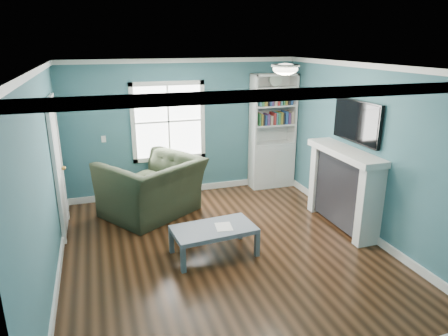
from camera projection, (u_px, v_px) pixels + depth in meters
name	position (u px, v px, depth m)	size (l,w,h in m)	color
floor	(224.00, 250.00, 5.80)	(5.00, 5.00, 0.00)	black
room_walls	(224.00, 145.00, 5.31)	(5.00, 5.00, 5.00)	#36656F
trim	(224.00, 169.00, 5.42)	(4.50, 5.00, 2.60)	white
window	(169.00, 122.00, 7.52)	(1.40, 0.06, 1.50)	white
bookshelf	(272.00, 143.00, 8.12)	(0.90, 0.35, 2.31)	silver
fireplace	(344.00, 189.00, 6.39)	(0.44, 1.58, 1.30)	black
tv	(357.00, 122.00, 6.10)	(0.06, 1.10, 0.65)	black
door	(58.00, 166.00, 6.09)	(0.12, 0.98, 2.17)	silver
ceiling_fixture	(285.00, 68.00, 5.37)	(0.38, 0.38, 0.15)	white
light_switch	(104.00, 139.00, 7.24)	(0.08, 0.01, 0.12)	white
recliner	(152.00, 178.00, 6.81)	(1.52, 0.98, 1.32)	black
coffee_table	(214.00, 231.00, 5.59)	(1.19, 0.72, 0.42)	#535C63
paper_sheet	(224.00, 227.00, 5.59)	(0.22, 0.28, 0.00)	white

